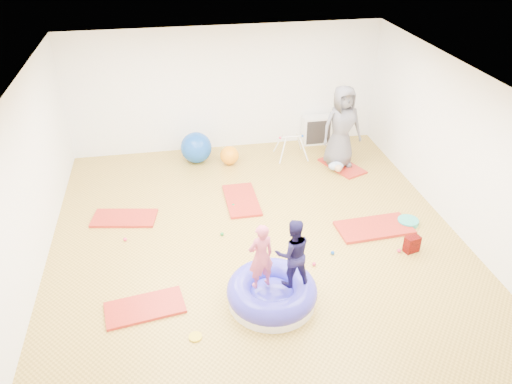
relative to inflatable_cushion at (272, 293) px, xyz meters
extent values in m
cube|color=gold|center=(0.07, 1.34, -0.16)|extent=(7.00, 8.00, 0.01)
cube|color=white|center=(0.07, 1.34, 2.64)|extent=(7.00, 8.00, 0.01)
cube|color=white|center=(0.07, 5.34, 1.24)|extent=(7.00, 0.01, 2.80)
cube|color=white|center=(-3.43, 1.34, 1.24)|extent=(0.01, 8.00, 2.80)
cube|color=white|center=(3.57, 1.34, 1.24)|extent=(0.01, 8.00, 2.80)
cube|color=red|center=(-1.83, 0.18, -0.14)|extent=(1.19, 0.72, 0.05)
cube|color=red|center=(-2.22, 2.60, -0.14)|extent=(1.24, 0.78, 0.05)
cube|color=red|center=(0.00, 2.83, -0.14)|extent=(0.61, 1.21, 0.05)
cube|color=red|center=(2.19, 1.47, -0.13)|extent=(1.35, 0.73, 0.06)
cube|color=red|center=(2.40, 3.83, -0.14)|extent=(0.89, 1.18, 0.04)
cylinder|color=white|center=(0.00, 0.00, -0.09)|extent=(1.28, 1.28, 0.14)
torus|color=#3632C8|center=(0.00, 0.00, 0.04)|extent=(1.32, 1.32, 0.35)
ellipsoid|color=#3632C8|center=(0.00, 0.00, -0.04)|extent=(0.70, 0.70, 0.32)
imported|color=#D25271|center=(-0.17, 0.00, 0.74)|extent=(0.43, 0.34, 1.04)
imported|color=#191547|center=(0.28, -0.02, 0.75)|extent=(0.52, 0.40, 1.07)
imported|color=#54535C|center=(2.33, 3.89, 0.77)|extent=(0.93, 0.66, 1.78)
ellipsoid|color=#9DAFD2|center=(2.19, 3.65, -0.02)|extent=(0.33, 0.21, 0.19)
sphere|color=tan|center=(2.19, 3.49, 0.00)|extent=(0.16, 0.16, 0.16)
sphere|color=#E22B54|center=(2.34, 0.75, -0.13)|extent=(0.06, 0.06, 0.06)
sphere|color=#1047B0|center=(1.23, 0.90, -0.13)|extent=(0.06, 0.06, 0.06)
sphere|color=#E22B54|center=(0.04, 0.52, -0.13)|extent=(0.06, 0.06, 0.06)
sphere|color=#E22B54|center=(0.84, 0.67, -0.13)|extent=(0.06, 0.06, 0.06)
sphere|color=#E22B54|center=(-2.18, 1.92, -0.13)|extent=(0.06, 0.06, 0.06)
sphere|color=#238137|center=(-0.18, 2.66, -0.13)|extent=(0.06, 0.06, 0.06)
sphere|color=#238137|center=(-0.51, 1.77, -0.13)|extent=(0.06, 0.06, 0.06)
sphere|color=#1047B0|center=(-0.71, 4.68, 0.18)|extent=(0.69, 0.69, 0.69)
sphere|color=orange|center=(-0.01, 4.43, 0.05)|extent=(0.42, 0.42, 0.42)
cylinder|color=white|center=(1.16, 4.27, 0.12)|extent=(0.20, 0.20, 0.52)
cylinder|color=white|center=(1.16, 4.72, 0.12)|extent=(0.20, 0.20, 0.52)
cylinder|color=white|center=(1.65, 4.27, 0.12)|extent=(0.20, 0.20, 0.52)
cylinder|color=white|center=(1.65, 4.72, 0.12)|extent=(0.20, 0.20, 0.52)
cylinder|color=white|center=(1.40, 4.49, 0.34)|extent=(0.51, 0.03, 0.03)
sphere|color=#E22B54|center=(1.15, 4.49, 0.34)|extent=(0.06, 0.06, 0.06)
sphere|color=#1047B0|center=(1.66, 4.49, 0.34)|extent=(0.06, 0.06, 0.06)
cube|color=white|center=(2.19, 5.14, 0.17)|extent=(0.67, 0.32, 0.67)
cube|color=#272323|center=(2.19, 4.99, 0.17)|extent=(0.57, 0.02, 0.57)
cube|color=white|center=(2.19, 5.09, 0.17)|extent=(0.02, 0.23, 0.59)
cube|color=white|center=(2.19, 5.09, 0.17)|extent=(0.59, 0.23, 0.02)
cylinder|color=teal|center=(2.86, 1.52, -0.12)|extent=(0.38, 0.38, 0.08)
cube|color=#8C0603|center=(2.55, 0.75, -0.02)|extent=(0.28, 0.21, 0.29)
cylinder|color=yellow|center=(-1.16, -0.50, -0.15)|extent=(0.18, 0.18, 0.03)
camera|label=1|loc=(-1.23, -5.34, 4.99)|focal=35.00mm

